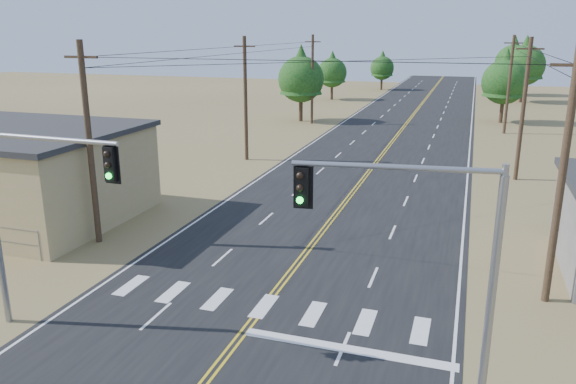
% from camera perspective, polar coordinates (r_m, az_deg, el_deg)
% --- Properties ---
extents(road, '(15.00, 200.00, 0.02)m').
position_cam_1_polar(road, '(42.44, 8.00, 1.76)').
color(road, black).
rests_on(road, ground).
extents(utility_pole_left_near, '(1.80, 0.30, 10.00)m').
position_cam_1_polar(utility_pole_left_near, '(29.06, -19.52, 4.71)').
color(utility_pole_left_near, '#4C3826').
rests_on(utility_pole_left_near, ground).
extents(utility_pole_left_mid, '(1.80, 0.30, 10.00)m').
position_cam_1_polar(utility_pole_left_mid, '(46.33, -4.34, 9.49)').
color(utility_pole_left_mid, '#4C3826').
rests_on(utility_pole_left_mid, ground).
extents(utility_pole_left_far, '(1.80, 0.30, 10.00)m').
position_cam_1_polar(utility_pole_left_far, '(65.18, 2.48, 11.41)').
color(utility_pole_left_far, '#4C3826').
rests_on(utility_pole_left_far, ground).
extents(utility_pole_right_near, '(1.80, 0.30, 10.00)m').
position_cam_1_polar(utility_pole_right_near, '(23.41, 26.07, 1.42)').
color(utility_pole_right_near, '#4C3826').
rests_on(utility_pole_right_near, ground).
extents(utility_pole_right_mid, '(1.80, 0.30, 10.00)m').
position_cam_1_polar(utility_pole_right_mid, '(43.01, 22.79, 7.80)').
color(utility_pole_right_mid, '#4C3826').
rests_on(utility_pole_right_mid, ground).
extents(utility_pole_right_far, '(1.80, 0.30, 10.00)m').
position_cam_1_polar(utility_pole_right_far, '(62.86, 21.55, 10.16)').
color(utility_pole_right_far, '#4C3826').
rests_on(utility_pole_right_far, ground).
extents(signal_mast_left, '(5.58, 0.52, 7.24)m').
position_cam_1_polar(signal_mast_left, '(20.96, -25.10, -0.73)').
color(signal_mast_left, gray).
rests_on(signal_mast_left, ground).
extents(signal_mast_right, '(5.53, 1.10, 7.16)m').
position_cam_1_polar(signal_mast_right, '(15.54, 14.69, -5.46)').
color(signal_mast_right, gray).
rests_on(signal_mast_right, ground).
extents(tree_left_near, '(5.37, 5.37, 8.94)m').
position_cam_1_polar(tree_left_near, '(66.94, 1.33, 11.85)').
color(tree_left_near, '#3F2D1E').
rests_on(tree_left_near, ground).
extents(tree_left_mid, '(4.51, 4.51, 7.51)m').
position_cam_1_polar(tree_left_mid, '(89.12, 4.52, 12.29)').
color(tree_left_mid, '#3F2D1E').
rests_on(tree_left_mid, ground).
extents(tree_left_far, '(4.24, 4.24, 7.06)m').
position_cam_1_polar(tree_left_far, '(105.39, 9.55, 12.54)').
color(tree_left_far, '#3F2D1E').
rests_on(tree_left_far, ground).
extents(tree_right_near, '(5.14, 5.14, 8.57)m').
position_cam_1_polar(tree_right_near, '(70.36, 21.19, 10.82)').
color(tree_right_near, '#3F2D1E').
rests_on(tree_right_near, ground).
extents(tree_right_mid, '(5.93, 5.93, 9.89)m').
position_cam_1_polar(tree_right_mid, '(92.26, 22.92, 12.14)').
color(tree_right_mid, '#3F2D1E').
rests_on(tree_right_mid, ground).
extents(tree_right_far, '(5.81, 5.81, 9.69)m').
position_cam_1_polar(tree_right_far, '(102.11, 21.94, 12.43)').
color(tree_right_far, '#3F2D1E').
rests_on(tree_right_far, ground).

